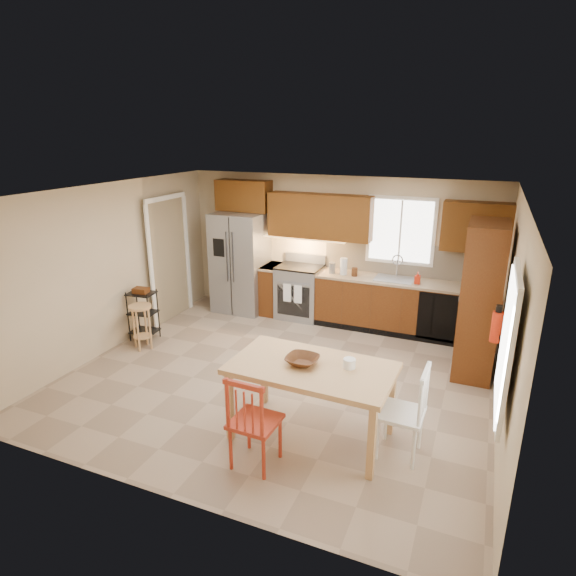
% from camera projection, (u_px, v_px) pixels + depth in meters
% --- Properties ---
extents(floor, '(5.50, 5.50, 0.00)m').
position_uv_depth(floor, '(279.00, 376.00, 6.61)').
color(floor, gray).
rests_on(floor, ground).
extents(ceiling, '(5.50, 5.00, 0.02)m').
position_uv_depth(ceiling, '(278.00, 192.00, 5.83)').
color(ceiling, silver).
rests_on(ceiling, ground).
extents(wall_back, '(5.50, 0.02, 2.50)m').
position_uv_depth(wall_back, '(336.00, 248.00, 8.41)').
color(wall_back, '#CCB793').
rests_on(wall_back, ground).
extents(wall_front, '(5.50, 0.02, 2.50)m').
position_uv_depth(wall_front, '(159.00, 377.00, 4.03)').
color(wall_front, '#CCB793').
rests_on(wall_front, ground).
extents(wall_left, '(0.02, 5.00, 2.50)m').
position_uv_depth(wall_left, '(111.00, 268.00, 7.23)').
color(wall_left, '#CCB793').
rests_on(wall_left, ground).
extents(wall_right, '(0.02, 5.00, 2.50)m').
position_uv_depth(wall_right, '(510.00, 321.00, 5.21)').
color(wall_right, '#CCB793').
rests_on(wall_right, ground).
extents(refrigerator, '(0.92, 0.75, 1.82)m').
position_uv_depth(refrigerator, '(240.00, 262.00, 8.81)').
color(refrigerator, gray).
rests_on(refrigerator, floor).
extents(range_stove, '(0.76, 0.63, 0.92)m').
position_uv_depth(range_stove, '(300.00, 292.00, 8.58)').
color(range_stove, gray).
rests_on(range_stove, floor).
extents(base_cabinet_narrow, '(0.30, 0.60, 0.90)m').
position_uv_depth(base_cabinet_narrow, '(272.00, 289.00, 8.80)').
color(base_cabinet_narrow, '#5A2F10').
rests_on(base_cabinet_narrow, floor).
extents(base_cabinet_run, '(2.92, 0.60, 0.90)m').
position_uv_depth(base_cabinet_run, '(404.00, 306.00, 7.93)').
color(base_cabinet_run, '#5A2F10').
rests_on(base_cabinet_run, floor).
extents(dishwasher, '(0.60, 0.02, 0.78)m').
position_uv_depth(dishwasher, '(437.00, 317.00, 7.47)').
color(dishwasher, black).
rests_on(dishwasher, floor).
extents(backsplash, '(2.92, 0.03, 0.55)m').
position_uv_depth(backsplash, '(410.00, 260.00, 7.95)').
color(backsplash, beige).
rests_on(backsplash, wall_back).
extents(upper_over_fridge, '(1.00, 0.35, 0.55)m').
position_uv_depth(upper_over_fridge, '(244.00, 196.00, 8.62)').
color(upper_over_fridge, brown).
rests_on(upper_over_fridge, wall_back).
extents(upper_left_block, '(1.80, 0.35, 0.75)m').
position_uv_depth(upper_left_block, '(320.00, 216.00, 8.17)').
color(upper_left_block, brown).
rests_on(upper_left_block, wall_back).
extents(upper_right_block, '(1.00, 0.35, 0.75)m').
position_uv_depth(upper_right_block, '(476.00, 227.00, 7.26)').
color(upper_right_block, brown).
rests_on(upper_right_block, wall_back).
extents(window_back, '(1.12, 0.04, 1.12)m').
position_uv_depth(window_back, '(401.00, 231.00, 7.87)').
color(window_back, white).
rests_on(window_back, wall_back).
extents(sink, '(0.62, 0.46, 0.16)m').
position_uv_depth(sink, '(394.00, 281.00, 7.87)').
color(sink, gray).
rests_on(sink, base_cabinet_run).
extents(undercab_glow, '(1.60, 0.30, 0.01)m').
position_uv_depth(undercab_glow, '(303.00, 238.00, 8.38)').
color(undercab_glow, '#FFBF66').
rests_on(undercab_glow, wall_back).
extents(soap_bottle, '(0.09, 0.09, 0.19)m').
position_uv_depth(soap_bottle, '(418.00, 278.00, 7.60)').
color(soap_bottle, red).
rests_on(soap_bottle, base_cabinet_run).
extents(paper_towel, '(0.12, 0.12, 0.28)m').
position_uv_depth(paper_towel, '(344.00, 266.00, 8.08)').
color(paper_towel, white).
rests_on(paper_towel, base_cabinet_run).
extents(canister_steel, '(0.11, 0.11, 0.18)m').
position_uv_depth(canister_steel, '(332.00, 268.00, 8.17)').
color(canister_steel, gray).
rests_on(canister_steel, base_cabinet_run).
extents(canister_wood, '(0.10, 0.10, 0.14)m').
position_uv_depth(canister_wood, '(354.00, 272.00, 8.00)').
color(canister_wood, '#4E2915').
rests_on(canister_wood, base_cabinet_run).
extents(pantry, '(0.50, 0.95, 2.10)m').
position_uv_depth(pantry, '(480.00, 300.00, 6.45)').
color(pantry, '#5A2F10').
rests_on(pantry, floor).
extents(fire_extinguisher, '(0.12, 0.12, 0.36)m').
position_uv_depth(fire_extinguisher, '(497.00, 327.00, 5.44)').
color(fire_extinguisher, red).
rests_on(fire_extinguisher, wall_right).
extents(window_right, '(0.04, 1.02, 1.32)m').
position_uv_depth(window_right, '(508.00, 344.00, 4.17)').
color(window_right, white).
rests_on(window_right, wall_right).
extents(doorway, '(0.04, 0.95, 2.10)m').
position_uv_depth(doorway, '(169.00, 260.00, 8.40)').
color(doorway, '#8C7A59').
rests_on(doorway, wall_left).
extents(dining_table, '(1.75, 1.03, 0.84)m').
position_uv_depth(dining_table, '(311.00, 402.00, 5.20)').
color(dining_table, tan).
rests_on(dining_table, floor).
extents(chair_red, '(0.49, 0.49, 1.01)m').
position_uv_depth(chair_red, '(255.00, 420.00, 4.73)').
color(chair_red, '#A52D19').
rests_on(chair_red, floor).
extents(chair_white, '(0.49, 0.49, 1.01)m').
position_uv_depth(chair_white, '(401.00, 411.00, 4.87)').
color(chair_white, white).
rests_on(chair_white, floor).
extents(table_bowl, '(0.36, 0.36, 0.09)m').
position_uv_depth(table_bowl, '(302.00, 364.00, 5.11)').
color(table_bowl, '#4E2915').
rests_on(table_bowl, dining_table).
extents(table_jar, '(0.14, 0.14, 0.16)m').
position_uv_depth(table_jar, '(349.00, 365.00, 5.01)').
color(table_jar, white).
rests_on(table_jar, dining_table).
extents(bar_stool, '(0.41, 0.41, 0.70)m').
position_uv_depth(bar_stool, '(142.00, 327.00, 7.35)').
color(bar_stool, tan).
rests_on(bar_stool, floor).
extents(utility_cart, '(0.45, 0.37, 0.82)m').
position_uv_depth(utility_cart, '(143.00, 315.00, 7.67)').
color(utility_cart, black).
rests_on(utility_cart, floor).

